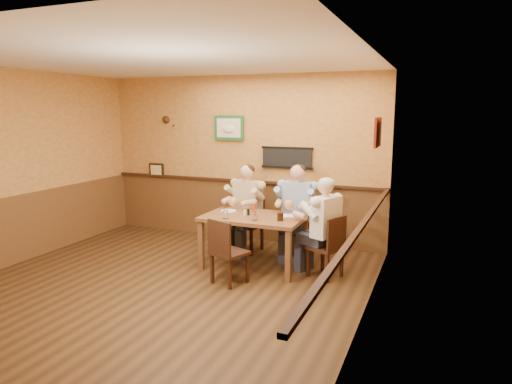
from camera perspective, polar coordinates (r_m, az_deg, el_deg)
room at (r=5.71m, az=-10.26°, el=4.75°), size 5.02×5.03×2.81m
dining_table at (r=6.45m, az=-0.24°, el=-3.77°), size 1.40×0.90×0.75m
chair_back_left at (r=7.25m, az=-1.01°, el=-4.03°), size 0.46×0.46×0.87m
chair_back_right at (r=6.99m, az=5.19°, el=-4.51°), size 0.41×0.41×0.89m
chair_right_end at (r=6.20m, az=8.66°, el=-6.71°), size 0.52×0.52×0.85m
chair_near_side at (r=5.91m, az=-3.32°, el=-7.38°), size 0.51×0.51×0.86m
diner_tan_shirt at (r=7.20m, az=-1.02°, el=-2.59°), size 0.66×0.66×1.25m
diner_blue_polo at (r=6.94m, az=5.21°, el=-2.98°), size 0.59×0.59×1.28m
diner_white_elder at (r=6.15m, az=8.71°, el=-5.09°), size 0.74×0.74×1.21m
water_glass_left at (r=6.25m, az=-3.83°, el=-2.83°), size 0.09×0.09×0.11m
water_glass_mid at (r=6.16m, az=-0.15°, el=-3.01°), size 0.10×0.10×0.11m
cola_tumbler at (r=6.13m, az=3.04°, el=-3.10°), size 0.09×0.09×0.11m
hot_sauce_bottle at (r=6.43m, az=-0.29°, el=-2.07°), size 0.06×0.06×0.20m
salt_shaker at (r=6.42m, az=-1.41°, el=-2.60°), size 0.04×0.04×0.08m
pepper_shaker at (r=6.45m, az=-0.96°, el=-2.52°), size 0.04×0.04×0.09m
plate_far_left at (r=6.72m, az=-3.45°, el=-2.36°), size 0.25×0.25×0.02m
plate_far_right at (r=6.42m, az=4.15°, el=-2.96°), size 0.27×0.27×0.01m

